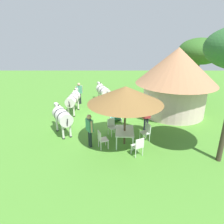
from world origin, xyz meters
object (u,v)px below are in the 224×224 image
(patio_dining_table, at_px, (125,132))
(shade_umbrella, at_px, (126,95))
(guest_behind_table, at_px, (90,128))
(zebra_nearest_camera, at_px, (73,99))
(patio_chair_near_hut, at_px, (138,145))
(thatched_hut, at_px, (176,78))
(acacia_tree_right_background, at_px, (200,51))
(guest_beside_umbrella, at_px, (146,115))
(standing_watcher, at_px, (79,91))
(patio_chair_west_end, at_px, (146,131))
(zebra_by_umbrella, at_px, (103,91))
(patio_chair_east_end, at_px, (112,126))
(zebra_toward_hut, at_px, (62,116))
(striped_lounge_chair, at_px, (116,118))
(patio_chair_near_lawn, at_px, (101,139))

(patio_dining_table, bearing_deg, shade_umbrella, 36.87)
(guest_behind_table, height_order, zebra_nearest_camera, guest_behind_table)
(shade_umbrella, xyz_separation_m, patio_chair_near_hut, (1.06, 0.55, -2.03))
(thatched_hut, distance_m, acacia_tree_right_background, 5.16)
(guest_beside_umbrella, height_order, standing_watcher, standing_watcher)
(patio_dining_table, height_order, patio_chair_near_hut, patio_chair_near_hut)
(patio_chair_west_end, height_order, zebra_by_umbrella, zebra_by_umbrella)
(shade_umbrella, distance_m, guest_beside_umbrella, 2.51)
(guest_beside_umbrella, relative_size, standing_watcher, 0.95)
(zebra_by_umbrella, bearing_deg, standing_watcher, 162.69)
(thatched_hut, distance_m, zebra_by_umbrella, 5.50)
(patio_chair_near_hut, xyz_separation_m, patio_chair_west_end, (-1.43, 0.59, 0.00))
(patio_chair_east_end, height_order, acacia_tree_right_background, acacia_tree_right_background)
(shade_umbrella, distance_m, zebra_toward_hut, 3.79)
(thatched_hut, height_order, striped_lounge_chair, thatched_hut)
(patio_chair_west_end, distance_m, zebra_by_umbrella, 6.44)
(patio_chair_near_lawn, xyz_separation_m, guest_beside_umbrella, (-1.87, 2.40, 0.43))
(striped_lounge_chair, bearing_deg, zebra_nearest_camera, 127.01)
(striped_lounge_chair, distance_m, zebra_by_umbrella, 3.76)
(patio_chair_west_end, bearing_deg, standing_watcher, 18.38)
(zebra_nearest_camera, relative_size, zebra_by_umbrella, 1.17)
(guest_beside_umbrella, distance_m, zebra_toward_hut, 4.58)
(zebra_toward_hut, bearing_deg, zebra_by_umbrella, 38.82)
(shade_umbrella, distance_m, zebra_nearest_camera, 5.60)
(guest_behind_table, xyz_separation_m, zebra_nearest_camera, (-4.51, -1.57, -0.03))
(guest_beside_umbrella, xyz_separation_m, acacia_tree_right_background, (-6.67, 5.18, 2.82))
(shade_umbrella, xyz_separation_m, patio_chair_east_end, (-1.02, -0.62, -2.03))
(patio_chair_west_end, distance_m, zebra_toward_hut, 4.52)
(patio_chair_east_end, bearing_deg, guest_beside_umbrella, 161.43)
(shade_umbrella, distance_m, guest_behind_table, 2.30)
(acacia_tree_right_background, bearing_deg, shade_umbrella, -38.54)
(patio_chair_west_end, xyz_separation_m, patio_chair_near_lawn, (0.79, -2.26, 0.00))
(patio_chair_east_end, height_order, patio_chair_near_lawn, same)
(acacia_tree_right_background, bearing_deg, standing_watcher, -78.41)
(zebra_by_umbrella, xyz_separation_m, acacia_tree_right_background, (-1.81, 7.78, 2.77))
(patio_chair_near_hut, relative_size, zebra_by_umbrella, 0.44)
(zebra_nearest_camera, height_order, zebra_by_umbrella, zebra_by_umbrella)
(zebra_nearest_camera, bearing_deg, patio_chair_near_lawn, -61.30)
(patio_chair_near_lawn, distance_m, guest_behind_table, 0.77)
(patio_chair_near_lawn, xyz_separation_m, acacia_tree_right_background, (-8.54, 7.59, 3.24))
(zebra_by_umbrella, relative_size, zebra_toward_hut, 1.09)
(patio_chair_near_lawn, bearing_deg, acacia_tree_right_background, 117.88)
(patio_chair_near_lawn, bearing_deg, patio_chair_west_end, 88.78)
(guest_behind_table, bearing_deg, patio_chair_near_hut, -139.57)
(patio_chair_near_lawn, xyz_separation_m, zebra_nearest_camera, (-4.70, -2.14, 0.46))
(guest_beside_umbrella, bearing_deg, standing_watcher, 129.20)
(shade_umbrella, bearing_deg, patio_chair_near_hut, 27.48)
(thatched_hut, height_order, zebra_toward_hut, thatched_hut)
(zebra_toward_hut, bearing_deg, thatched_hut, -6.65)
(shade_umbrella, relative_size, patio_chair_near_lawn, 3.94)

